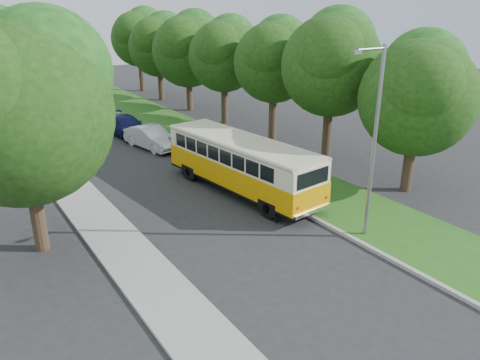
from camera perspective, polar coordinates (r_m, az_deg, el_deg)
ground at (r=20.03m, az=1.16°, el=-7.25°), size 120.00×120.00×0.00m
curb at (r=25.60m, az=1.45°, el=-0.59°), size 0.20×70.00×0.15m
grass_verge at (r=26.94m, az=5.56°, el=0.40°), size 4.50×70.00×0.13m
sidewalk at (r=22.28m, az=-16.64°, el=-4.97°), size 2.20×70.00×0.12m
treeline at (r=35.27m, az=-11.66°, el=14.74°), size 24.27×41.91×9.46m
lamppost_near at (r=19.34m, az=15.93°, el=4.85°), size 1.71×0.16×8.00m
lamppost_far at (r=31.44m, az=-23.45°, el=9.42°), size 1.71×0.16×7.50m
warning_sign at (r=28.15m, az=-20.75°, el=3.55°), size 0.56×0.10×2.50m
vintage_bus at (r=24.31m, az=0.20°, el=1.76°), size 3.63×10.19×2.96m
car_silver at (r=31.07m, az=-7.15°, el=4.21°), size 1.65×3.70×1.24m
car_white at (r=32.72m, az=-10.75°, el=5.11°), size 2.50×4.84×1.52m
car_blue at (r=36.35m, az=-13.74°, el=6.44°), size 2.79×5.41×1.50m
car_grey at (r=45.19m, az=-18.65°, el=8.63°), size 3.99×5.49×1.39m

